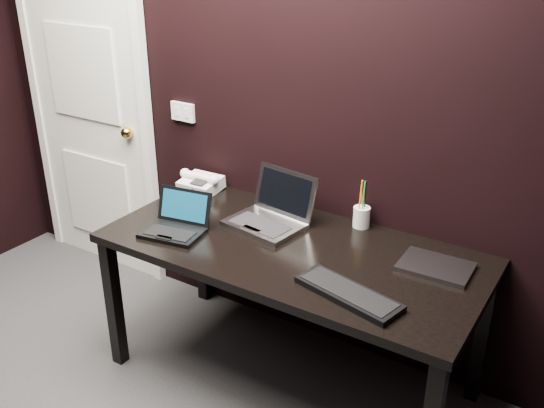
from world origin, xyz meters
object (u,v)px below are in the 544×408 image
Objects in this scene: closed_laptop at (436,267)px; netbook at (176,225)px; desk_phone at (201,183)px; mobile_phone at (193,201)px; silver_laptop at (270,216)px; desk at (291,261)px; door at (89,107)px; pen_cup at (362,216)px; ext_keyboard at (348,293)px.

netbook is at bearing -164.23° from closed_laptop.
desk_phone is 2.77× the size of mobile_phone.
closed_laptop is (0.80, 0.02, -0.04)m from silver_laptop.
silver_laptop reaches higher than desk.
closed_laptop is (1.13, 0.32, -0.03)m from netbook.
silver_laptop is at bearing 6.04° from mobile_phone.
door is at bearing 167.18° from desk.
silver_laptop is 0.55m from desk_phone.
closed_laptop is (2.25, -0.22, -0.29)m from door.
pen_cup is (0.81, 0.26, 0.02)m from mobile_phone.
closed_laptop is 1.24m from mobile_phone.
door reaches higher than closed_laptop.
door reaches higher than silver_laptop.
door is 2.28m from closed_laptop.
door reaches higher than netbook.
door is 7.22× the size of closed_laptop.
closed_laptop is at bearing -5.30° from desk_phone.
mobile_phone is (-0.63, 0.09, 0.11)m from desk.
desk_phone is at bearing 115.02° from netbook.
pen_cup is (0.38, 0.21, 0.01)m from silver_laptop.
desk is 0.27m from silver_laptop.
mobile_phone is at bearing 172.02° from desk.
mobile_phone is (1.02, -0.29, -0.27)m from door.
ext_keyboard is at bearing -3.87° from netbook.
door reaches higher than pen_cup.
mobile_phone is at bearing 112.97° from netbook.
pen_cup is at bearing 17.56° from mobile_phone.
closed_laptop is at bearing 1.31° from silver_laptop.
netbook is 1.17m from closed_laptop.
ext_keyboard is at bearing -119.51° from closed_laptop.
ext_keyboard is 5.11× the size of mobile_phone.
silver_laptop reaches higher than pen_cup.
netbook reaches higher than desk.
desk_phone is (-1.12, 0.50, 0.03)m from ext_keyboard.
closed_laptop is 1.20× the size of desk_phone.
silver_laptop is (-0.20, 0.13, 0.12)m from desk.
desk_phone is 0.91m from pen_cup.
desk_phone is (-0.53, 0.14, -0.00)m from silver_laptop.
door is at bearing 170.57° from silver_laptop.
netbook is 0.87m from pen_cup.
ext_keyboard is 1.23m from desk_phone.
desk is 0.46m from ext_keyboard.
desk is at bearing -165.86° from closed_laptop.
ext_keyboard is 1.95× the size of pen_cup.
desk is at bearing -117.45° from pen_cup.
pen_cup is at bearing 36.04° from netbook.
closed_laptop is at bearing -5.64° from door.
door is at bearing 163.53° from ext_keyboard.
silver_laptop is 0.43m from pen_cup.
door is 1.26× the size of desk.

